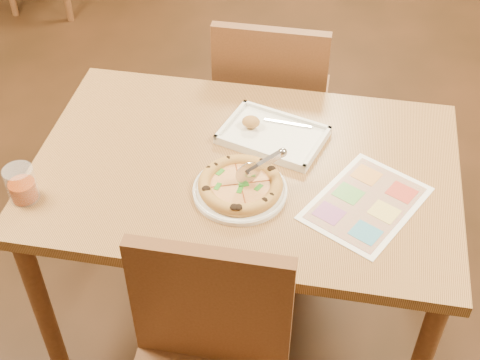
% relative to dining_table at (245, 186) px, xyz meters
% --- Properties ---
extents(dining_table, '(1.30, 0.85, 0.72)m').
position_rel_dining_table_xyz_m(dining_table, '(0.00, 0.00, 0.00)').
color(dining_table, '#A57242').
rests_on(dining_table, ground).
extents(chair_far, '(0.42, 0.42, 0.47)m').
position_rel_dining_table_xyz_m(chair_far, '(-0.00, 0.60, -0.07)').
color(chair_far, brown).
rests_on(chair_far, ground).
extents(plate, '(0.36, 0.36, 0.01)m').
position_rel_dining_table_xyz_m(plate, '(0.01, -0.12, 0.09)').
color(plate, white).
rests_on(plate, dining_table).
extents(pizza, '(0.25, 0.25, 0.04)m').
position_rel_dining_table_xyz_m(pizza, '(0.01, -0.12, 0.11)').
color(pizza, gold).
rests_on(pizza, plate).
extents(pizza_cutter, '(0.13, 0.09, 0.09)m').
position_rel_dining_table_xyz_m(pizza_cutter, '(0.06, -0.09, 0.17)').
color(pizza_cutter, silver).
rests_on(pizza_cutter, pizza).
extents(appetizer_tray, '(0.37, 0.30, 0.06)m').
position_rel_dining_table_xyz_m(appetizer_tray, '(0.06, 0.14, 0.10)').
color(appetizer_tray, white).
rests_on(appetizer_tray, dining_table).
extents(glass_tumbler, '(0.09, 0.09, 0.11)m').
position_rel_dining_table_xyz_m(glass_tumbler, '(-0.61, -0.25, 0.13)').
color(glass_tumbler, '#8E300A').
rests_on(glass_tumbler, dining_table).
extents(menu, '(0.40, 0.44, 0.00)m').
position_rel_dining_table_xyz_m(menu, '(0.37, -0.10, 0.09)').
color(menu, white).
rests_on(menu, dining_table).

